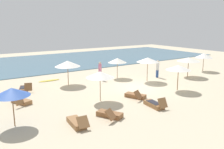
# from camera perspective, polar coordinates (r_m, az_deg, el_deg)

# --- Properties ---
(ground_plane) EXTENTS (60.00, 60.00, 0.00)m
(ground_plane) POSITION_cam_1_polar(r_m,az_deg,el_deg) (19.94, 5.57, -3.14)
(ground_plane) COLOR beige
(ocean_water) EXTENTS (48.00, 16.00, 0.06)m
(ocean_water) POSITION_cam_1_polar(r_m,az_deg,el_deg) (34.51, -12.57, 3.26)
(ocean_water) COLOR #476B7F
(ocean_water) RESTS_ON ground_plane
(umbrella_0) EXTENTS (2.04, 2.04, 2.22)m
(umbrella_0) POSITION_cam_1_polar(r_m,az_deg,el_deg) (21.86, 8.67, 3.55)
(umbrella_0) COLOR brown
(umbrella_0) RESTS_ON ground_plane
(umbrella_1) EXTENTS (1.97, 1.97, 2.07)m
(umbrella_1) POSITION_cam_1_polar(r_m,az_deg,el_deg) (19.33, 15.87, 1.63)
(umbrella_1) COLOR brown
(umbrella_1) RESTS_ON ground_plane
(umbrella_2) EXTENTS (2.20, 2.20, 2.14)m
(umbrella_2) POSITION_cam_1_polar(r_m,az_deg,el_deg) (20.66, -10.74, 2.61)
(umbrella_2) COLOR brown
(umbrella_2) RESTS_ON ground_plane
(umbrella_3) EXTENTS (1.83, 1.83, 1.98)m
(umbrella_3) POSITION_cam_1_polar(r_m,az_deg,el_deg) (22.95, 1.31, 3.45)
(umbrella_3) COLOR olive
(umbrella_3) RESTS_ON ground_plane
(umbrella_4) EXTENTS (1.84, 1.84, 2.08)m
(umbrella_4) POSITION_cam_1_polar(r_m,az_deg,el_deg) (13.08, -23.18, -3.91)
(umbrella_4) COLOR brown
(umbrella_4) RESTS_ON ground_plane
(umbrella_5) EXTENTS (2.30, 2.30, 1.97)m
(umbrella_5) POSITION_cam_1_polar(r_m,az_deg,el_deg) (24.80, 18.13, 3.53)
(umbrella_5) COLOR brown
(umbrella_5) RESTS_ON ground_plane
(umbrella_6) EXTENTS (1.90, 1.90, 2.03)m
(umbrella_6) POSITION_cam_1_polar(r_m,az_deg,el_deg) (28.26, 21.44, 4.32)
(umbrella_6) COLOR brown
(umbrella_6) RESTS_ON ground_plane
(umbrella_7) EXTENTS (1.95, 1.95, 2.10)m
(umbrella_7) POSITION_cam_1_polar(r_m,az_deg,el_deg) (15.98, -2.91, -0.00)
(umbrella_7) COLOR brown
(umbrella_7) RESTS_ON ground_plane
(lounger_0) EXTENTS (1.21, 1.77, 0.71)m
(lounger_0) POSITION_cam_1_polar(r_m,az_deg,el_deg) (17.14, 5.76, -5.14)
(lounger_0) COLOR brown
(lounger_0) RESTS_ON ground_plane
(lounger_1) EXTENTS (1.32, 1.77, 0.69)m
(lounger_1) POSITION_cam_1_polar(r_m,az_deg,el_deg) (13.69, -0.57, -9.68)
(lounger_1) COLOR brown
(lounger_1) RESTS_ON ground_plane
(lounger_2) EXTENTS (1.19, 1.72, 0.75)m
(lounger_2) POSITION_cam_1_polar(r_m,az_deg,el_deg) (17.02, -21.20, -6.06)
(lounger_2) COLOR olive
(lounger_2) RESTS_ON ground_plane
(lounger_3) EXTENTS (0.75, 1.69, 0.74)m
(lounger_3) POSITION_cam_1_polar(r_m,az_deg,el_deg) (15.52, 10.32, -7.14)
(lounger_3) COLOR olive
(lounger_3) RESTS_ON ground_plane
(lounger_4) EXTENTS (0.72, 1.74, 0.68)m
(lounger_4) POSITION_cam_1_polar(r_m,az_deg,el_deg) (12.76, -8.52, -11.50)
(lounger_4) COLOR olive
(lounger_4) RESTS_ON ground_plane
(lounger_5) EXTENTS (1.07, 1.75, 0.73)m
(lounger_5) POSITION_cam_1_polar(r_m,az_deg,el_deg) (20.05, -20.60, -3.27)
(lounger_5) COLOR brown
(lounger_5) RESTS_ON ground_plane
(person_0) EXTENTS (0.43, 0.43, 1.73)m
(person_0) POSITION_cam_1_polar(r_m,az_deg,el_deg) (23.75, 10.97, 1.38)
(person_0) COLOR #2D4C8C
(person_0) RESTS_ON ground_plane
(person_2) EXTENTS (0.35, 0.35, 1.73)m
(person_2) POSITION_cam_1_polar(r_m,az_deg,el_deg) (22.37, -2.93, 0.93)
(person_2) COLOR white
(person_2) RESTS_ON ground_plane
(surfboard) EXTENTS (2.00, 0.53, 0.07)m
(surfboard) POSITION_cam_1_polar(r_m,az_deg,el_deg) (22.83, -15.03, -1.42)
(surfboard) COLOR gold
(surfboard) RESTS_ON ground_plane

